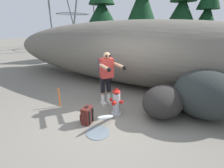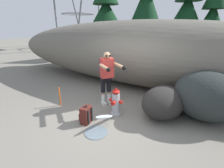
{
  "view_description": "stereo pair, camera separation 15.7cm",
  "coord_description": "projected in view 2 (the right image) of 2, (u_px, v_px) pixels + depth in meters",
  "views": [
    {
      "loc": [
        1.88,
        -3.45,
        2.38
      ],
      "look_at": [
        -0.17,
        0.57,
        0.75
      ],
      "focal_mm": 26.55,
      "sensor_mm": 36.0,
      "label": 1
    },
    {
      "loc": [
        2.02,
        -3.38,
        2.38
      ],
      "look_at": [
        -0.17,
        0.57,
        0.75
      ],
      "focal_mm": 26.55,
      "sensor_mm": 36.0,
      "label": 2
    }
  ],
  "objects": [
    {
      "name": "pine_tree_center",
      "position": [
        187.0,
        7.0,
        11.42
      ],
      "size": [
        2.74,
        2.74,
        6.14
      ],
      "color": "#47331E",
      "rests_on": "ground_plane"
    },
    {
      "name": "pine_tree_right",
      "position": [
        213.0,
        15.0,
        11.13
      ],
      "size": [
        2.28,
        2.28,
        5.45
      ],
      "color": "#47331E",
      "rests_on": "ground_plane"
    },
    {
      "name": "boulder_large",
      "position": [
        207.0,
        95.0,
        4.3
      ],
      "size": [
        1.83,
        1.79,
        1.28
      ],
      "primitive_type": "ellipsoid",
      "rotation": [
        0.0,
        0.0,
        3.03
      ],
      "color": "#252B2A",
      "rests_on": "ground_plane"
    },
    {
      "name": "survey_stake",
      "position": [
        60.0,
        96.0,
        5.06
      ],
      "size": [
        0.04,
        0.04,
        0.6
      ],
      "primitive_type": "cylinder",
      "color": "#E55914",
      "rests_on": "ground_plane"
    },
    {
      "name": "boulder_mid",
      "position": [
        198.0,
        89.0,
        5.4
      ],
      "size": [
        1.53,
        1.54,
        0.77
      ],
      "primitive_type": "ellipsoid",
      "rotation": [
        0.0,
        0.0,
        0.88
      ],
      "color": "black",
      "rests_on": "ground_plane"
    },
    {
      "name": "dirt_embankment",
      "position": [
        146.0,
        54.0,
        6.61
      ],
      "size": [
        13.98,
        3.2,
        2.56
      ],
      "primitive_type": "ellipsoid",
      "color": "#666056",
      "rests_on": "ground_plane"
    },
    {
      "name": "fire_hydrant",
      "position": [
        116.0,
        102.0,
        4.55
      ],
      "size": [
        0.39,
        0.33,
        0.77
      ],
      "color": "#B2B2B7",
      "rests_on": "ground_plane"
    },
    {
      "name": "boulder_outlier",
      "position": [
        171.0,
        98.0,
        5.34
      ],
      "size": [
        0.64,
        0.64,
        0.28
      ],
      "primitive_type": "ellipsoid",
      "rotation": [
        0.0,
        0.0,
        5.55
      ],
      "color": "#26252F",
      "rests_on": "ground_plane"
    },
    {
      "name": "hydrant_water_jet",
      "position": [
        103.0,
        121.0,
        4.06
      ],
      "size": [
        0.55,
        1.13,
        0.49
      ],
      "color": "silver",
      "rests_on": "ground_plane"
    },
    {
      "name": "ground_plane",
      "position": [
        107.0,
        118.0,
        4.51
      ],
      "size": [
        56.0,
        56.0,
        0.04
      ],
      "primitive_type": "cube",
      "color": "slate"
    },
    {
      "name": "spare_backpack",
      "position": [
        86.0,
        115.0,
        4.2
      ],
      "size": [
        0.31,
        0.32,
        0.47
      ],
      "rotation": [
        0.0,
        0.0,
        3.24
      ],
      "color": "#511E19",
      "rests_on": "ground_plane"
    },
    {
      "name": "pine_tree_far_left",
      "position": [
        106.0,
        10.0,
        11.6
      ],
      "size": [
        2.81,
        2.81,
        5.6
      ],
      "color": "#47331E",
      "rests_on": "ground_plane"
    },
    {
      "name": "pine_tree_left",
      "position": [
        146.0,
        2.0,
        10.47
      ],
      "size": [
        2.92,
        2.92,
        7.21
      ],
      "color": "#47331E",
      "rests_on": "ground_plane"
    },
    {
      "name": "utility_worker",
      "position": [
        107.0,
        73.0,
        4.87
      ],
      "size": [
        1.01,
        0.9,
        1.65
      ],
      "rotation": [
        0.0,
        0.0,
        -0.65
      ],
      "color": "beige",
      "rests_on": "ground_plane"
    },
    {
      "name": "boulder_small",
      "position": [
        163.0,
        102.0,
        4.4
      ],
      "size": [
        1.39,
        1.55,
        0.86
      ],
      "primitive_type": "ellipsoid",
      "rotation": [
        0.0,
        0.0,
        1.25
      ],
      "color": "#272523",
      "rests_on": "ground_plane"
    }
  ]
}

